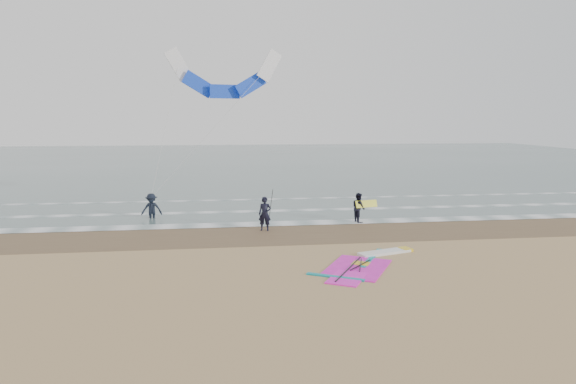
{
  "coord_description": "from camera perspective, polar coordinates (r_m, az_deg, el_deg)",
  "views": [
    {
      "loc": [
        -3.39,
        -18.57,
        5.68
      ],
      "look_at": [
        -0.29,
        5.0,
        2.2
      ],
      "focal_mm": 32.0,
      "sensor_mm": 36.0,
      "label": 1
    }
  ],
  "objects": [
    {
      "name": "windsurf_rig",
      "position": [
        20.41,
        8.68,
        -7.83
      ],
      "size": [
        5.07,
        4.8,
        0.12
      ],
      "color": "white",
      "rests_on": "ground"
    },
    {
      "name": "person_standing",
      "position": [
        25.81,
        -2.59,
        -2.44
      ],
      "size": [
        0.7,
        0.53,
        1.73
      ],
      "primitive_type": "imported",
      "rotation": [
        0.0,
        0.0,
        -0.2
      ],
      "color": "black",
      "rests_on": "ground"
    },
    {
      "name": "held_pole",
      "position": [
        25.77,
        -1.93,
        -1.54
      ],
      "size": [
        0.17,
        0.86,
        1.82
      ],
      "color": "black",
      "rests_on": "ground"
    },
    {
      "name": "surf_kite",
      "position": [
        31.25,
        -7.09,
        12.42
      ],
      "size": [
        7.7,
        2.35,
        8.53
      ],
      "color": "white",
      "rests_on": "ground"
    },
    {
      "name": "foam_waterline",
      "position": [
        29.75,
        -0.82,
        -2.62
      ],
      "size": [
        120.0,
        9.15,
        0.02
      ],
      "color": "white",
      "rests_on": "ground"
    },
    {
      "name": "carried_kiteboard",
      "position": [
        28.09,
        8.7,
        -1.31
      ],
      "size": [
        1.3,
        0.51,
        0.39
      ],
      "color": "yellow",
      "rests_on": "ground"
    },
    {
      "name": "wet_sand_band",
      "position": [
        25.45,
        0.35,
        -4.56
      ],
      "size": [
        120.0,
        5.0,
        0.01
      ],
      "primitive_type": "cube",
      "color": "brown",
      "rests_on": "ground"
    },
    {
      "name": "person_walking",
      "position": [
        28.11,
        7.85,
        -1.73
      ],
      "size": [
        0.76,
        0.9,
        1.62
      ],
      "primitive_type": "imported",
      "rotation": [
        0.0,
        0.0,
        1.78
      ],
      "color": "black",
      "rests_on": "ground"
    },
    {
      "name": "person_wading",
      "position": [
        29.81,
        -14.94,
        -1.2
      ],
      "size": [
        1.18,
        0.71,
        1.79
      ],
      "primitive_type": "imported",
      "rotation": [
        0.0,
        0.0,
        -0.04
      ],
      "color": "black",
      "rests_on": "ground"
    },
    {
      "name": "sea_water",
      "position": [
        66.9,
        -4.58,
        3.43
      ],
      "size": [
        120.0,
        80.0,
        0.02
      ],
      "primitive_type": "cube",
      "color": "#47605E",
      "rests_on": "ground"
    },
    {
      "name": "ground",
      "position": [
        19.72,
        2.76,
        -8.42
      ],
      "size": [
        120.0,
        120.0,
        0.0
      ],
      "primitive_type": "plane",
      "color": "tan",
      "rests_on": "ground"
    }
  ]
}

